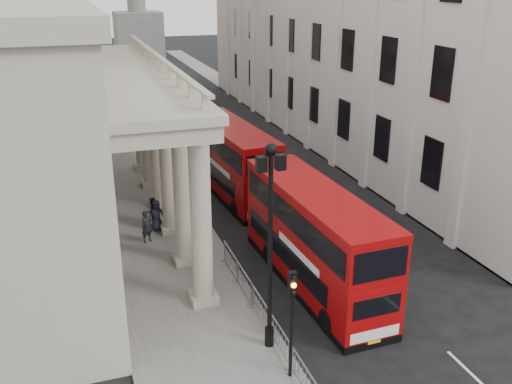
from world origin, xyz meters
name	(u,v)px	position (x,y,z in m)	size (l,w,h in m)	color
sidewalk_west	(131,162)	(-3.00, 30.00, 0.06)	(6.00, 140.00, 0.12)	slate
sidewalk_east	(321,144)	(13.50, 30.00, 0.06)	(3.00, 140.00, 0.12)	slate
kerb	(168,159)	(-0.05, 30.00, 0.07)	(0.20, 140.00, 0.14)	slate
portico_building	(5,135)	(-10.50, 18.00, 6.00)	(9.00, 28.00, 12.00)	#A59E8A
brick_building	(21,8)	(-10.50, 48.00, 11.00)	(9.00, 32.00, 22.00)	maroon
west_building_far	(33,4)	(-10.50, 80.00, 10.00)	(9.00, 30.00, 20.00)	#A59E8A
lamp_post_south	(270,236)	(-0.60, 4.00, 4.91)	(1.05, 0.44, 8.32)	black
lamp_post_mid	(183,131)	(-0.60, 20.00, 4.91)	(1.05, 0.44, 8.32)	black
lamp_post_north	(146,86)	(-0.60, 36.00, 4.91)	(1.05, 0.44, 8.32)	black
traffic_light	(292,306)	(-0.50, 1.98, 3.11)	(0.28, 0.33, 4.30)	black
crowd_barriers	(292,359)	(-0.35, 2.23, 0.67)	(0.50, 18.75, 1.10)	gray
bus_near	(314,236)	(3.08, 8.10, 2.50)	(3.11, 11.17, 4.78)	#950608
bus_far	(232,159)	(2.81, 20.98, 2.48)	(3.42, 11.14, 4.74)	#920608
pedestrian_a	(147,227)	(-3.81, 14.98, 1.03)	(0.66, 0.44, 1.82)	black
pedestrian_b	(152,211)	(-3.18, 17.18, 0.98)	(0.83, 0.65, 1.71)	black
pedestrian_c	(157,215)	(-3.06, 16.35, 1.04)	(0.90, 0.58, 1.83)	black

